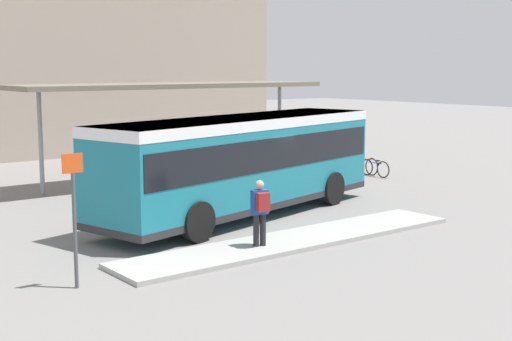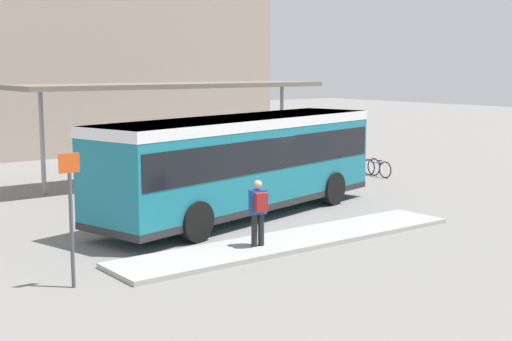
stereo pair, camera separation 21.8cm
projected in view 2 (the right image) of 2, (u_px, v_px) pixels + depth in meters
ground_plane at (242, 216)px, 21.79m from camera, size 120.00×120.00×0.00m
curb_island at (293, 240)px, 18.46m from camera, size 10.16×1.80×0.12m
city_bus at (242, 159)px, 21.54m from camera, size 10.84×4.94×3.03m
pedestrian_waiting at (258, 209)px, 17.49m from camera, size 0.44×0.49×1.65m
bicycle_blue at (377, 168)px, 29.57m from camera, size 0.48×1.64×0.71m
bicycle_orange at (366, 165)px, 30.26m from camera, size 0.48×1.77×0.76m
bicycle_yellow at (348, 164)px, 30.73m from camera, size 0.48×1.64×0.71m
station_shelter at (175, 87)px, 28.19m from camera, size 12.88×3.13×3.88m
platform_sign at (71, 214)px, 14.50m from camera, size 0.44×0.08×2.80m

